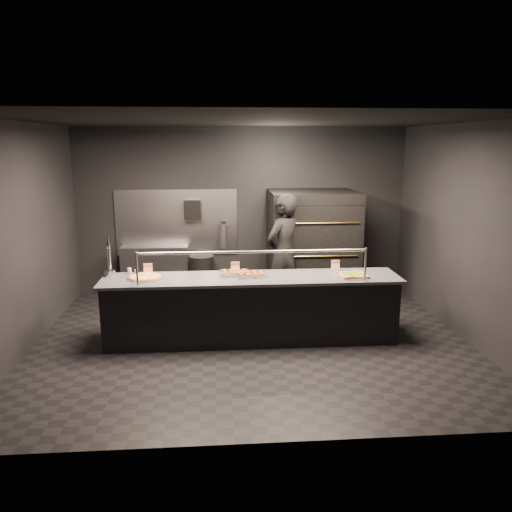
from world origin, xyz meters
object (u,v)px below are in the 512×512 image
Objects in this scene: towel_dispenser at (193,209)px; slider_tray_b at (251,274)px; prep_shelf at (156,270)px; square_pizza at (353,275)px; beer_tap at (110,265)px; fire_extinguisher at (223,236)px; worker at (283,253)px; round_pizza at (145,277)px; service_counter at (252,308)px; pizza_oven at (312,245)px; slider_tray_a at (234,273)px; trash_bin at (202,276)px.

towel_dispenser reaches higher than slider_tray_b.
square_pizza is (3.00, -2.40, 0.49)m from prep_shelf.
fire_extinguisher is at bearing 53.99° from beer_tap.
fire_extinguisher is (1.25, 0.08, 0.61)m from prep_shelf.
towel_dispenser is 1.98m from worker.
round_pizza is 1.05× the size of slider_tray_b.
slider_tray_b is (1.95, -0.15, -0.14)m from beer_tap.
service_counter is 2.11× the size of worker.
pizza_oven is at bearing -173.47° from worker.
worker is (1.50, -1.16, -0.58)m from towel_dispenser.
worker is (2.05, 1.19, 0.03)m from round_pizza.
round_pizza is (0.15, -2.27, 0.49)m from prep_shelf.
pizza_oven reaches higher than prep_shelf.
round_pizza is at bearing -179.77° from slider_tray_b.
pizza_oven is at bearing 50.69° from slider_tray_a.
round_pizza is 1.22m from slider_tray_a.
fire_extinguisher reaches higher than square_pizza.
fire_extinguisher is 3.04m from square_pizza.
service_counter is 2.82m from prep_shelf.
towel_dispenser reaches higher than trash_bin.
towel_dispenser is 2.58m from slider_tray_b.
square_pizza is at bearing -4.73° from beer_tap.
prep_shelf is at bearing -176.34° from fire_extinguisher.
slider_tray_b is 2.32m from trash_bin.
service_counter is at bearing -70.73° from trash_bin.
fire_extinguisher is at bearing 3.66° from prep_shelf.
fire_extinguisher is at bearing -92.30° from worker.
prep_shelf is 2.61m from slider_tray_a.
square_pizza is (2.85, -0.12, 0.00)m from round_pizza.
trash_bin is at bearing 104.60° from slider_tray_a.
worker is (-0.60, -0.67, 0.00)m from pizza_oven.
beer_tap is 3.36m from square_pizza.
towel_dispenser is 3.43m from square_pizza.
prep_shelf is 2.07× the size of beer_tap.
pizza_oven is at bearing -17.89° from fire_extinguisher.
fire_extinguisher is 2.26m from slider_tray_a.
slider_tray_b is (0.90, -2.34, -0.61)m from towel_dispenser.
trash_bin is (0.69, 2.13, -0.56)m from round_pizza.
pizza_oven reaches higher than round_pizza.
worker reaches higher than trash_bin.
slider_tray_a reaches higher than prep_shelf.
round_pizza is at bearing -103.20° from towel_dispenser.
service_counter is 8.12× the size of fire_extinguisher.
beer_tap is 1.22× the size of slider_tray_b.
slider_tray_a is at bearing -57.79° from prep_shelf.
square_pizza is at bearing -2.49° from round_pizza.
service_counter is at bearing -55.41° from prep_shelf.
square_pizza is 3.17m from trash_bin.
round_pizza is (-0.55, -2.34, -0.61)m from towel_dispenser.
prep_shelf is at bearing 124.59° from service_counter.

